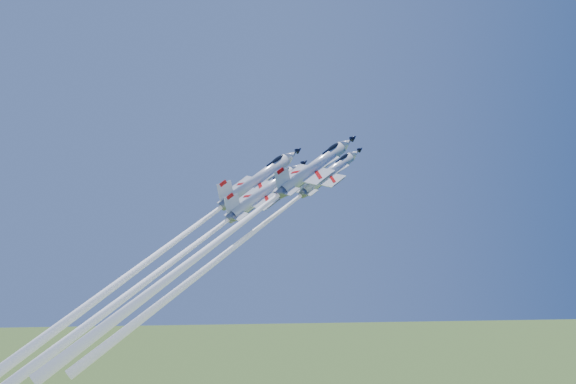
{
  "coord_description": "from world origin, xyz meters",
  "views": [
    {
      "loc": [
        -5.59,
        -105.79,
        114.6
      ],
      "look_at": [
        0.0,
        0.0,
        106.92
      ],
      "focal_mm": 40.0,
      "sensor_mm": 36.0,
      "label": 1
    }
  ],
  "objects_px": {
    "jet_left": "(142,265)",
    "jet_slot": "(154,275)",
    "jet_lead": "(238,244)",
    "jet_right": "(221,238)"
  },
  "relations": [
    {
      "from": "jet_left",
      "to": "jet_right",
      "type": "distance_m",
      "value": 17.96
    },
    {
      "from": "jet_left",
      "to": "jet_lead",
      "type": "bearing_deg",
      "value": 56.05
    },
    {
      "from": "jet_left",
      "to": "jet_slot",
      "type": "xyz_separation_m",
      "value": [
        3.15,
        -8.38,
        -0.01
      ]
    },
    {
      "from": "jet_lead",
      "to": "jet_right",
      "type": "height_order",
      "value": "jet_right"
    },
    {
      "from": "jet_right",
      "to": "jet_slot",
      "type": "xyz_separation_m",
      "value": [
        -10.24,
        2.08,
        -5.84
      ]
    },
    {
      "from": "jet_lead",
      "to": "jet_left",
      "type": "relative_size",
      "value": 0.81
    },
    {
      "from": "jet_left",
      "to": "jet_slot",
      "type": "distance_m",
      "value": 8.95
    },
    {
      "from": "jet_right",
      "to": "jet_slot",
      "type": "distance_m",
      "value": 11.97
    },
    {
      "from": "jet_lead",
      "to": "jet_slot",
      "type": "height_order",
      "value": "jet_lead"
    },
    {
      "from": "jet_lead",
      "to": "jet_left",
      "type": "distance_m",
      "value": 16.12
    }
  ]
}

